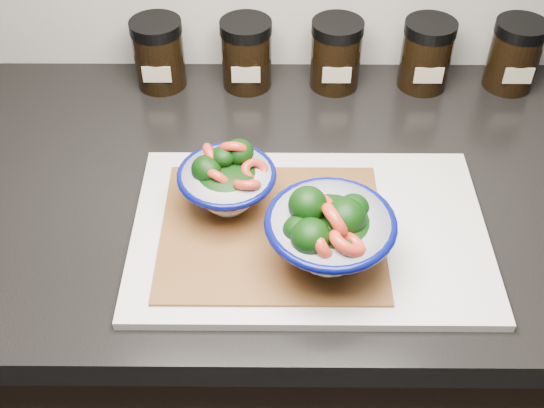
{
  "coord_description": "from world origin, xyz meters",
  "views": [
    {
      "loc": [
        -0.16,
        0.74,
        1.53
      ],
      "look_at": [
        -0.16,
        1.34,
        0.96
      ],
      "focal_mm": 45.0,
      "sensor_mm": 36.0,
      "label": 1
    }
  ],
  "objects_px": {
    "cutting_board": "(309,232)",
    "spice_jar_a": "(159,53)",
    "spice_jar_c": "(336,54)",
    "bowl_right": "(329,233)",
    "spice_jar_e": "(514,55)",
    "bowl_left": "(227,182)",
    "spice_jar_b": "(246,54)",
    "spice_jar_d": "(426,54)"
  },
  "relations": [
    {
      "from": "cutting_board",
      "to": "bowl_left",
      "type": "relative_size",
      "value": 3.56
    },
    {
      "from": "bowl_left",
      "to": "spice_jar_e",
      "type": "height_order",
      "value": "bowl_left"
    },
    {
      "from": "bowl_left",
      "to": "spice_jar_c",
      "type": "xyz_separation_m",
      "value": [
        0.16,
        0.31,
        0.0
      ]
    },
    {
      "from": "bowl_right",
      "to": "spice_jar_e",
      "type": "relative_size",
      "value": 1.36
    },
    {
      "from": "cutting_board",
      "to": "spice_jar_e",
      "type": "bearing_deg",
      "value": 45.63
    },
    {
      "from": "bowl_left",
      "to": "spice_jar_d",
      "type": "relative_size",
      "value": 1.12
    },
    {
      "from": "spice_jar_d",
      "to": "spice_jar_e",
      "type": "xyz_separation_m",
      "value": [
        0.14,
        0.0,
        0.0
      ]
    },
    {
      "from": "bowl_left",
      "to": "bowl_right",
      "type": "bearing_deg",
      "value": -38.16
    },
    {
      "from": "cutting_board",
      "to": "bowl_left",
      "type": "xyz_separation_m",
      "value": [
        -0.11,
        0.04,
        0.05
      ]
    },
    {
      "from": "cutting_board",
      "to": "spice_jar_a",
      "type": "distance_m",
      "value": 0.42
    },
    {
      "from": "bowl_right",
      "to": "spice_jar_b",
      "type": "xyz_separation_m",
      "value": [
        -0.11,
        0.4,
        -0.01
      ]
    },
    {
      "from": "bowl_right",
      "to": "spice_jar_a",
      "type": "relative_size",
      "value": 1.36
    },
    {
      "from": "spice_jar_b",
      "to": "spice_jar_c",
      "type": "relative_size",
      "value": 1.0
    },
    {
      "from": "bowl_left",
      "to": "spice_jar_b",
      "type": "relative_size",
      "value": 1.12
    },
    {
      "from": "spice_jar_e",
      "to": "spice_jar_c",
      "type": "bearing_deg",
      "value": 180.0
    },
    {
      "from": "spice_jar_b",
      "to": "spice_jar_c",
      "type": "xyz_separation_m",
      "value": [
        0.14,
        0.0,
        0.0
      ]
    },
    {
      "from": "spice_jar_a",
      "to": "spice_jar_c",
      "type": "relative_size",
      "value": 1.0
    },
    {
      "from": "bowl_left",
      "to": "spice_jar_c",
      "type": "relative_size",
      "value": 1.12
    },
    {
      "from": "bowl_left",
      "to": "spice_jar_e",
      "type": "bearing_deg",
      "value": 34.68
    },
    {
      "from": "cutting_board",
      "to": "spice_jar_a",
      "type": "height_order",
      "value": "spice_jar_a"
    },
    {
      "from": "spice_jar_a",
      "to": "spice_jar_b",
      "type": "relative_size",
      "value": 1.0
    },
    {
      "from": "spice_jar_b",
      "to": "spice_jar_a",
      "type": "bearing_deg",
      "value": 180.0
    },
    {
      "from": "spice_jar_b",
      "to": "spice_jar_e",
      "type": "bearing_deg",
      "value": 0.0
    },
    {
      "from": "spice_jar_b",
      "to": "bowl_left",
      "type": "bearing_deg",
      "value": -92.8
    },
    {
      "from": "spice_jar_c",
      "to": "spice_jar_d",
      "type": "bearing_deg",
      "value": 0.0
    },
    {
      "from": "spice_jar_a",
      "to": "spice_jar_b",
      "type": "distance_m",
      "value": 0.14
    },
    {
      "from": "bowl_right",
      "to": "cutting_board",
      "type": "bearing_deg",
      "value": 107.1
    },
    {
      "from": "bowl_left",
      "to": "spice_jar_b",
      "type": "height_order",
      "value": "bowl_left"
    },
    {
      "from": "cutting_board",
      "to": "spice_jar_e",
      "type": "height_order",
      "value": "spice_jar_e"
    },
    {
      "from": "bowl_right",
      "to": "spice_jar_b",
      "type": "height_order",
      "value": "bowl_right"
    },
    {
      "from": "spice_jar_a",
      "to": "spice_jar_c",
      "type": "distance_m",
      "value": 0.28
    },
    {
      "from": "cutting_board",
      "to": "bowl_right",
      "type": "bearing_deg",
      "value": -72.9
    },
    {
      "from": "cutting_board",
      "to": "spice_jar_a",
      "type": "xyz_separation_m",
      "value": [
        -0.23,
        0.34,
        0.05
      ]
    },
    {
      "from": "bowl_right",
      "to": "spice_jar_d",
      "type": "distance_m",
      "value": 0.44
    },
    {
      "from": "spice_jar_a",
      "to": "spice_jar_d",
      "type": "bearing_deg",
      "value": 0.0
    },
    {
      "from": "cutting_board",
      "to": "spice_jar_c",
      "type": "height_order",
      "value": "spice_jar_c"
    },
    {
      "from": "cutting_board",
      "to": "spice_jar_a",
      "type": "bearing_deg",
      "value": 123.89
    },
    {
      "from": "cutting_board",
      "to": "spice_jar_a",
      "type": "relative_size",
      "value": 3.98
    },
    {
      "from": "spice_jar_c",
      "to": "spice_jar_e",
      "type": "distance_m",
      "value": 0.28
    },
    {
      "from": "bowl_left",
      "to": "spice_jar_a",
      "type": "distance_m",
      "value": 0.33
    },
    {
      "from": "bowl_right",
      "to": "spice_jar_c",
      "type": "bearing_deg",
      "value": 85.28
    },
    {
      "from": "cutting_board",
      "to": "spice_jar_c",
      "type": "xyz_separation_m",
      "value": [
        0.05,
        0.34,
        0.05
      ]
    }
  ]
}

